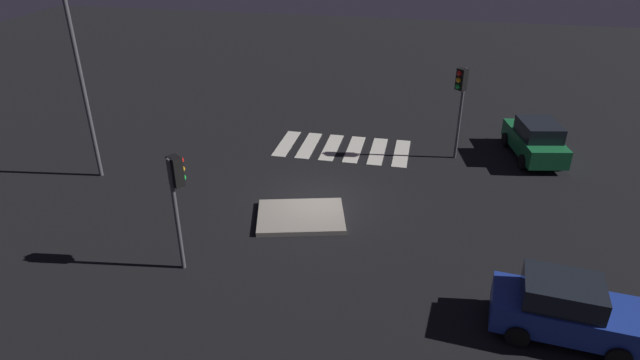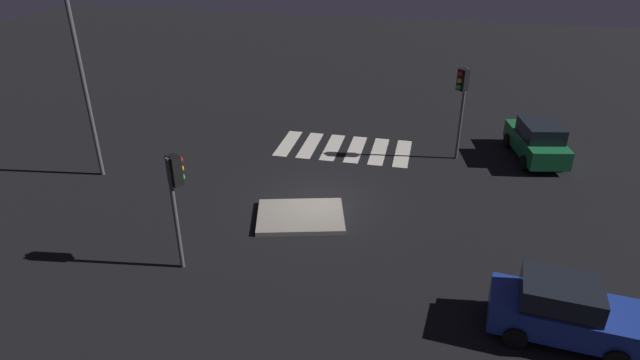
# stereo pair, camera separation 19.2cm
# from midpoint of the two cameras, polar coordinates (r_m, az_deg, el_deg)

# --- Properties ---
(ground_plane) EXTENTS (80.00, 80.00, 0.00)m
(ground_plane) POSITION_cam_midpoint_polar(r_m,az_deg,el_deg) (21.69, 0.25, -2.35)
(ground_plane) COLOR black
(traffic_island) EXTENTS (3.81, 3.22, 0.18)m
(traffic_island) POSITION_cam_midpoint_polar(r_m,az_deg,el_deg) (20.55, -1.82, -3.90)
(traffic_island) COLOR gray
(traffic_island) RESTS_ON ground
(car_blue) EXTENTS (4.20, 2.24, 1.77)m
(car_blue) POSITION_cam_midpoint_polar(r_m,az_deg,el_deg) (16.47, 24.91, -12.54)
(car_blue) COLOR #1E389E
(car_blue) RESTS_ON ground
(car_green) EXTENTS (2.61, 4.46, 1.85)m
(car_green) POSITION_cam_midpoint_polar(r_m,az_deg,el_deg) (27.08, 22.33, 3.91)
(car_green) COLOR #196B38
(car_green) RESTS_ON ground
(traffic_light_south) EXTENTS (0.54, 0.54, 4.34)m
(traffic_light_south) POSITION_cam_midpoint_polar(r_m,az_deg,el_deg) (25.00, 15.12, 9.04)
(traffic_light_south) COLOR #47474C
(traffic_light_south) RESTS_ON ground
(traffic_light_north) EXTENTS (0.54, 0.53, 3.99)m
(traffic_light_north) POSITION_cam_midpoint_polar(r_m,az_deg,el_deg) (17.07, -14.83, -0.50)
(traffic_light_north) COLOR #47474C
(traffic_light_north) RESTS_ON ground
(street_lamp) EXTENTS (0.56, 0.56, 8.90)m
(street_lamp) POSITION_cam_midpoint_polar(r_m,az_deg,el_deg) (23.90, -24.45, 13.39)
(street_lamp) COLOR #47474C
(street_lamp) RESTS_ON ground
(crosswalk_near) EXTENTS (6.45, 3.20, 0.02)m
(crosswalk_near) POSITION_cam_midpoint_polar(r_m,az_deg,el_deg) (26.48, 2.78, 3.39)
(crosswalk_near) COLOR silver
(crosswalk_near) RESTS_ON ground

